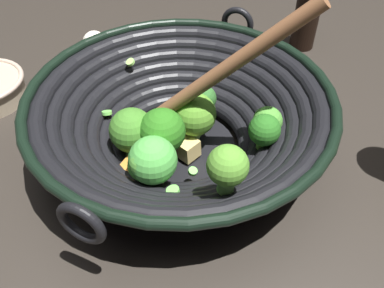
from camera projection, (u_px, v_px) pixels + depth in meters
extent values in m
plane|color=#28231E|center=(181.00, 151.00, 0.59)|extent=(4.00, 4.00, 0.00)
cylinder|color=black|center=(181.00, 149.00, 0.59)|extent=(0.15, 0.15, 0.01)
torus|color=black|center=(181.00, 141.00, 0.58)|extent=(0.21, 0.21, 0.02)
torus|color=black|center=(181.00, 135.00, 0.57)|extent=(0.24, 0.24, 0.02)
torus|color=black|center=(181.00, 129.00, 0.56)|extent=(0.27, 0.27, 0.02)
torus|color=black|center=(181.00, 123.00, 0.56)|extent=(0.30, 0.30, 0.02)
torus|color=black|center=(180.00, 117.00, 0.55)|extent=(0.33, 0.33, 0.02)
torus|color=black|center=(180.00, 110.00, 0.54)|extent=(0.35, 0.35, 0.02)
torus|color=black|center=(180.00, 104.00, 0.53)|extent=(0.38, 0.38, 0.02)
torus|color=black|center=(180.00, 97.00, 0.52)|extent=(0.40, 0.40, 0.01)
torus|color=black|center=(81.00, 224.00, 0.39)|extent=(0.05, 0.02, 0.05)
torus|color=black|center=(237.00, 23.00, 0.66)|extent=(0.05, 0.02, 0.05)
cylinder|color=#83C051|center=(145.00, 178.00, 0.49)|extent=(0.02, 0.02, 0.02)
sphere|color=#2B6A1F|center=(144.00, 165.00, 0.48)|extent=(0.04, 0.04, 0.04)
cylinder|color=#83BA50|center=(194.00, 134.00, 0.58)|extent=(0.03, 0.02, 0.02)
sphere|color=#56922B|center=(195.00, 114.00, 0.55)|extent=(0.06, 0.06, 0.06)
cylinder|color=#5E9638|center=(261.00, 147.00, 0.53)|extent=(0.02, 0.02, 0.02)
sphere|color=#25641D|center=(264.00, 131.00, 0.51)|extent=(0.04, 0.04, 0.04)
cylinder|color=#89AB49|center=(163.00, 151.00, 0.54)|extent=(0.04, 0.03, 0.02)
sphere|color=#286A19|center=(162.00, 131.00, 0.51)|extent=(0.06, 0.06, 0.06)
cylinder|color=#639B43|center=(226.00, 184.00, 0.43)|extent=(0.03, 0.02, 0.02)
sphere|color=#54912E|center=(228.00, 166.00, 0.41)|extent=(0.04, 0.04, 0.04)
cylinder|color=#69944B|center=(153.00, 178.00, 0.50)|extent=(0.03, 0.03, 0.02)
sphere|color=green|center=(152.00, 160.00, 0.48)|extent=(0.06, 0.06, 0.06)
cylinder|color=#6AA13B|center=(135.00, 150.00, 0.55)|extent=(0.03, 0.03, 0.03)
sphere|color=#3C7625|center=(132.00, 130.00, 0.53)|extent=(0.06, 0.06, 0.06)
cylinder|color=#64B451|center=(265.00, 133.00, 0.55)|extent=(0.02, 0.02, 0.01)
sphere|color=#499032|center=(268.00, 121.00, 0.54)|extent=(0.04, 0.04, 0.04)
cylinder|color=#72AF41|center=(184.00, 127.00, 0.60)|extent=(0.02, 0.02, 0.02)
sphere|color=#4A9A2C|center=(183.00, 112.00, 0.58)|extent=(0.04, 0.04, 0.04)
cylinder|color=#5F934C|center=(203.00, 111.00, 0.61)|extent=(0.02, 0.02, 0.01)
sphere|color=#2B5E26|center=(203.00, 99.00, 0.59)|extent=(0.04, 0.04, 0.04)
cylinder|color=#78A73E|center=(146.00, 176.00, 0.49)|extent=(0.02, 0.02, 0.02)
sphere|color=#53A139|center=(145.00, 162.00, 0.47)|extent=(0.04, 0.04, 0.04)
cube|color=#E2C26C|center=(154.00, 132.00, 0.57)|extent=(0.04, 0.04, 0.03)
cube|color=orange|center=(135.00, 170.00, 0.53)|extent=(0.04, 0.03, 0.03)
cube|color=#C77F3D|center=(134.00, 134.00, 0.59)|extent=(0.03, 0.03, 0.02)
cube|color=#DDBE6F|center=(188.00, 149.00, 0.56)|extent=(0.04, 0.03, 0.03)
cylinder|color=#6BC651|center=(142.00, 114.00, 0.57)|extent=(0.02, 0.02, 0.01)
cylinder|color=#6BC651|center=(107.00, 113.00, 0.57)|extent=(0.02, 0.02, 0.01)
cylinder|color=#6BC651|center=(193.00, 171.00, 0.52)|extent=(0.02, 0.02, 0.01)
cylinder|color=#56B247|center=(202.00, 123.00, 0.57)|extent=(0.02, 0.02, 0.01)
cylinder|color=#6BC651|center=(173.00, 191.00, 0.47)|extent=(0.02, 0.02, 0.01)
cylinder|color=#6BC651|center=(236.00, 167.00, 0.51)|extent=(0.02, 0.02, 0.01)
cylinder|color=#99D166|center=(130.00, 62.00, 0.61)|extent=(0.02, 0.02, 0.01)
cube|color=brown|center=(141.00, 127.00, 0.57)|extent=(0.08, 0.06, 0.01)
cylinder|color=brown|center=(229.00, 67.00, 0.48)|extent=(0.19, 0.05, 0.19)
cylinder|color=black|center=(307.00, 17.00, 0.76)|extent=(0.05, 0.05, 0.12)
sphere|color=silver|center=(95.00, 43.00, 0.77)|extent=(0.04, 0.04, 0.04)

